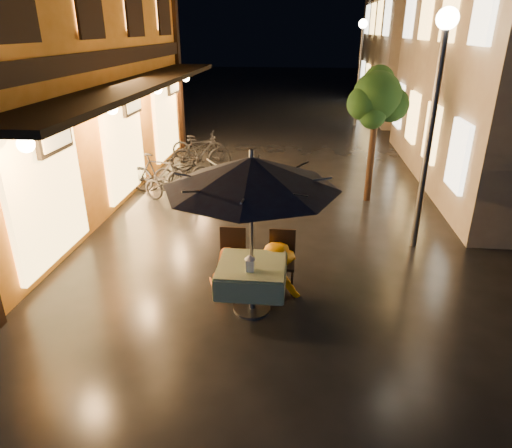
# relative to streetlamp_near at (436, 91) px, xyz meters

# --- Properties ---
(ground) EXTENTS (90.00, 90.00, 0.00)m
(ground) POSITION_rel_streetlamp_near_xyz_m (-3.00, -2.00, -2.92)
(ground) COLOR black
(ground) RESTS_ON ground
(west_building) EXTENTS (5.90, 11.40, 7.40)m
(west_building) POSITION_rel_streetlamp_near_xyz_m (-8.72, 2.00, 0.79)
(west_building) COLOR orange
(west_building) RESTS_ON ground
(east_building_far) EXTENTS (7.30, 10.30, 7.30)m
(east_building_far) POSITION_rel_streetlamp_near_xyz_m (4.49, 16.00, 0.74)
(east_building_far) COLOR #B5A891
(east_building_far) RESTS_ON ground
(street_tree) EXTENTS (1.43, 1.20, 3.15)m
(street_tree) POSITION_rel_streetlamp_near_xyz_m (-0.59, 2.51, -0.50)
(street_tree) COLOR black
(street_tree) RESTS_ON ground
(streetlamp_near) EXTENTS (0.36, 0.36, 4.23)m
(streetlamp_near) POSITION_rel_streetlamp_near_xyz_m (0.00, 0.00, 0.00)
(streetlamp_near) COLOR #59595E
(streetlamp_near) RESTS_ON ground
(streetlamp_far) EXTENTS (0.36, 0.36, 4.23)m
(streetlamp_far) POSITION_rel_streetlamp_near_xyz_m (0.00, 12.00, 0.00)
(streetlamp_far) COLOR #59595E
(streetlamp_far) RESTS_ON ground
(cafe_table) EXTENTS (0.99, 0.99, 0.78)m
(cafe_table) POSITION_rel_streetlamp_near_xyz_m (-2.89, -2.52, -2.33)
(cafe_table) COLOR #59595E
(cafe_table) RESTS_ON ground
(patio_umbrella) EXTENTS (2.43, 2.43, 2.46)m
(patio_umbrella) POSITION_rel_streetlamp_near_xyz_m (-2.89, -2.52, -0.77)
(patio_umbrella) COLOR #59595E
(patio_umbrella) RESTS_ON ground
(cafe_chair_left) EXTENTS (0.42, 0.42, 0.97)m
(cafe_chair_left) POSITION_rel_streetlamp_near_xyz_m (-3.29, -1.78, -2.38)
(cafe_chair_left) COLOR black
(cafe_chair_left) RESTS_ON ground
(cafe_chair_right) EXTENTS (0.42, 0.42, 0.97)m
(cafe_chair_right) POSITION_rel_streetlamp_near_xyz_m (-2.49, -1.78, -2.38)
(cafe_chair_right) COLOR black
(cafe_chair_right) RESTS_ON ground
(table_lantern) EXTENTS (0.16, 0.16, 0.25)m
(table_lantern) POSITION_rel_streetlamp_near_xyz_m (-2.89, -2.72, -2.00)
(table_lantern) COLOR white
(table_lantern) RESTS_ON cafe_table
(person_orange) EXTENTS (0.84, 0.75, 1.44)m
(person_orange) POSITION_rel_streetlamp_near_xyz_m (-3.36, -1.97, -2.20)
(person_orange) COLOR orange
(person_orange) RESTS_ON ground
(person_yellow) EXTENTS (1.17, 0.83, 1.64)m
(person_yellow) POSITION_rel_streetlamp_near_xyz_m (-2.57, -1.94, -2.10)
(person_yellow) COLOR #FF9700
(person_yellow) RESTS_ON ground
(bicycle_0) EXTENTS (1.61, 1.04, 0.80)m
(bicycle_0) POSITION_rel_streetlamp_near_xyz_m (-5.34, 1.83, -2.52)
(bicycle_0) COLOR black
(bicycle_0) RESTS_ON ground
(bicycle_1) EXTENTS (1.79, 0.84, 1.04)m
(bicycle_1) POSITION_rel_streetlamp_near_xyz_m (-5.77, 2.41, -2.40)
(bicycle_1) COLOR black
(bicycle_1) RESTS_ON ground
(bicycle_2) EXTENTS (1.60, 0.96, 0.79)m
(bicycle_2) POSITION_rel_streetlamp_near_xyz_m (-5.39, 3.17, -2.52)
(bicycle_2) COLOR black
(bicycle_2) RESTS_ON ground
(bicycle_3) EXTENTS (1.85, 0.96, 1.07)m
(bicycle_3) POSITION_rel_streetlamp_near_xyz_m (-5.17, 4.51, -2.38)
(bicycle_3) COLOR black
(bicycle_3) RESTS_ON ground
(bicycle_4) EXTENTS (1.71, 0.64, 0.89)m
(bicycle_4) POSITION_rel_streetlamp_near_xyz_m (-5.54, 5.80, -2.47)
(bicycle_4) COLOR black
(bicycle_4) RESTS_ON ground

